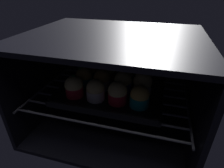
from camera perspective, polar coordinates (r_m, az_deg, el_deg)
oven_cavity at (r=71.61cm, az=1.05°, el=1.52°), size 59.00×47.00×37.00cm
oven_rack at (r=69.74cm, az=0.13°, el=-2.52°), size 54.80×42.00×0.80cm
baking_tray at (r=68.69cm, az=0.00°, el=-2.00°), size 37.35×29.88×2.20cm
muffin_row0_col0 at (r=64.35cm, az=-11.71°, el=-0.88°), size 6.41×6.41×7.87cm
muffin_row0_col1 at (r=61.43cm, az=-5.16°, el=-1.91°), size 6.23×6.23×7.34cm
muffin_row0_col2 at (r=59.51cm, az=1.72°, el=-2.87°), size 6.33×6.33×7.60cm
muffin_row0_col3 at (r=58.51cm, az=8.60°, el=-4.05°), size 6.23×6.23×7.31cm
muffin_row1_col0 at (r=70.07cm, az=-8.72°, el=2.05°), size 6.23×6.23×7.87cm
muffin_row1_col1 at (r=67.71cm, az=-3.17°, el=1.29°), size 6.23×6.23×7.41cm
muffin_row1_col2 at (r=65.78cm, az=3.47°, el=0.65°), size 6.30×6.30×8.27cm
muffin_row1_col3 at (r=65.03cm, az=9.54°, el=0.17°), size 6.76×6.76×8.31cm
muffin_row2_col0 at (r=76.27cm, az=-6.32°, el=4.74°), size 6.79×6.79×7.92cm
muffin_row2_col1 at (r=74.16cm, az=-1.49°, el=3.99°), size 6.36×6.36×7.52cm
muffin_row2_col2 at (r=72.13cm, az=4.68°, el=3.29°), size 6.23×6.23×8.13cm
muffin_row2_col3 at (r=71.53cm, az=10.01°, el=2.48°), size 6.23×6.23×7.33cm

